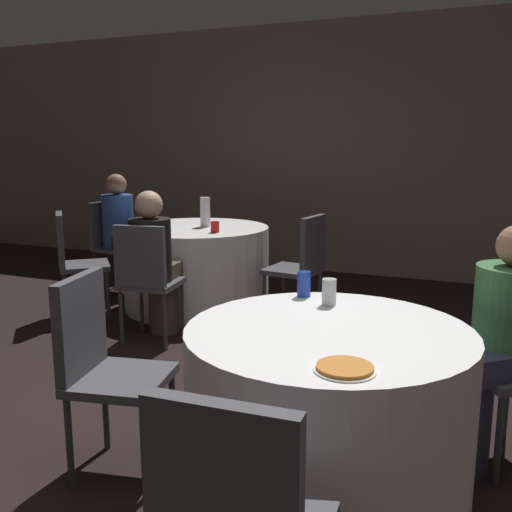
% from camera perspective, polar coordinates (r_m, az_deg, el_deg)
% --- Properties ---
extents(ground_plane, '(16.00, 16.00, 0.00)m').
position_cam_1_polar(ground_plane, '(2.67, 3.33, -22.09)').
color(ground_plane, black).
extents(wall_back, '(16.00, 0.06, 2.80)m').
position_cam_1_polar(wall_back, '(6.42, 16.55, 10.10)').
color(wall_back, gray).
rests_on(wall_back, ground_plane).
extents(table_near, '(1.16, 1.16, 0.73)m').
position_cam_1_polar(table_near, '(2.45, 7.08, -15.43)').
color(table_near, white).
rests_on(table_near, ground_plane).
extents(table_far, '(1.31, 1.31, 0.73)m').
position_cam_1_polar(table_far, '(5.21, -5.96, -1.09)').
color(table_far, white).
rests_on(table_far, ground_plane).
extents(chair_near_west, '(0.48, 0.47, 0.90)m').
position_cam_1_polar(chair_near_west, '(2.63, -15.27, -9.66)').
color(chair_near_west, '#47474C').
rests_on(chair_near_west, ground_plane).
extents(chair_far_east, '(0.45, 0.45, 0.90)m').
position_cam_1_polar(chair_far_east, '(4.63, 4.70, -0.35)').
color(chair_far_east, '#47474C').
rests_on(chair_far_east, ground_plane).
extents(chair_far_south, '(0.46, 0.46, 0.90)m').
position_cam_1_polar(chair_far_south, '(4.21, -10.97, -1.68)').
color(chair_far_south, '#47474C').
rests_on(chair_far_south, ground_plane).
extents(chair_far_west, '(0.46, 0.46, 0.90)m').
position_cam_1_polar(chair_far_west, '(5.88, -14.20, 1.79)').
color(chair_far_west, '#47474C').
rests_on(chair_far_west, ground_plane).
extents(chair_far_southwest, '(0.56, 0.56, 0.90)m').
position_cam_1_polar(chair_far_southwest, '(5.05, -17.87, 0.10)').
color(chair_far_southwest, '#47474C').
rests_on(chair_far_southwest, ground_plane).
extents(person_black_shirt, '(0.34, 0.49, 1.13)m').
position_cam_1_polar(person_black_shirt, '(4.35, -10.04, -0.89)').
color(person_black_shirt, '#4C4238').
rests_on(person_black_shirt, ground_plane).
extents(person_green_jacket, '(0.47, 0.46, 1.11)m').
position_cam_1_polar(person_green_jacket, '(2.80, 22.86, -8.35)').
color(person_green_jacket, '#33384C').
rests_on(person_green_jacket, ground_plane).
extents(person_blue_shirt, '(0.49, 0.34, 1.18)m').
position_cam_1_polar(person_blue_shirt, '(5.76, -13.06, 2.09)').
color(person_blue_shirt, black).
rests_on(person_blue_shirt, ground_plane).
extents(pizza_plate_near, '(0.21, 0.21, 0.02)m').
position_cam_1_polar(pizza_plate_near, '(1.91, 8.87, -11.02)').
color(pizza_plate_near, white).
rests_on(pizza_plate_near, table_near).
extents(soda_can_blue, '(0.07, 0.07, 0.12)m').
position_cam_1_polar(soda_can_blue, '(2.77, 4.82, -2.81)').
color(soda_can_blue, '#1E38A5').
rests_on(soda_can_blue, table_near).
extents(soda_can_silver, '(0.07, 0.07, 0.12)m').
position_cam_1_polar(soda_can_silver, '(2.63, 7.32, -3.59)').
color(soda_can_silver, silver).
rests_on(soda_can_silver, table_near).
extents(bottle_far, '(0.09, 0.09, 0.26)m').
position_cam_1_polar(bottle_far, '(5.14, -5.11, 4.41)').
color(bottle_far, white).
rests_on(bottle_far, table_far).
extents(cup_far, '(0.07, 0.07, 0.09)m').
position_cam_1_polar(cup_far, '(4.79, -4.12, 2.92)').
color(cup_far, red).
rests_on(cup_far, table_far).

